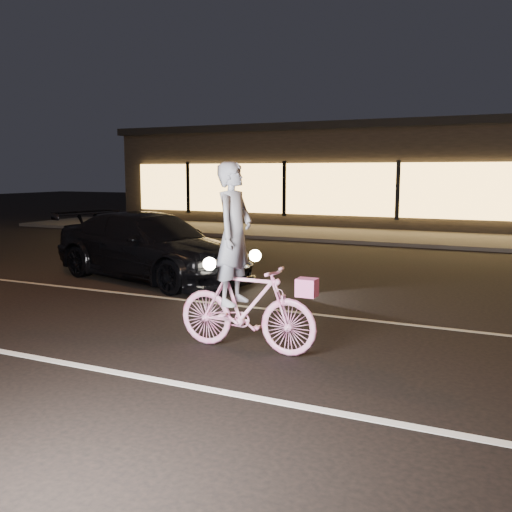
% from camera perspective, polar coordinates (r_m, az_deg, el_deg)
% --- Properties ---
extents(ground, '(90.00, 90.00, 0.00)m').
position_cam_1_polar(ground, '(8.02, -7.56, -8.07)').
color(ground, black).
rests_on(ground, ground).
extents(lane_stripe_near, '(60.00, 0.12, 0.01)m').
position_cam_1_polar(lane_stripe_near, '(6.87, -14.42, -11.10)').
color(lane_stripe_near, silver).
rests_on(lane_stripe_near, ground).
extents(lane_stripe_far, '(60.00, 0.10, 0.01)m').
position_cam_1_polar(lane_stripe_far, '(9.71, -1.19, -5.07)').
color(lane_stripe_far, gray).
rests_on(lane_stripe_far, ground).
extents(sidewalk, '(30.00, 4.00, 0.12)m').
position_cam_1_polar(sidewalk, '(20.03, 12.83, 1.88)').
color(sidewalk, '#383533').
rests_on(sidewalk, ground).
extents(storefront, '(25.40, 8.42, 4.20)m').
position_cam_1_polar(storefront, '(25.77, 15.83, 7.84)').
color(storefront, black).
rests_on(storefront, ground).
extents(cyclist, '(1.90, 0.65, 2.39)m').
position_cam_1_polar(cyclist, '(7.21, -1.33, -2.91)').
color(cyclist, '#FD3AA4').
rests_on(cyclist, ground).
extents(sedan, '(5.19, 3.09, 1.41)m').
position_cam_1_polar(sedan, '(12.27, -10.47, 0.96)').
color(sedan, black).
rests_on(sedan, ground).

